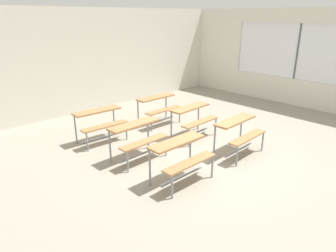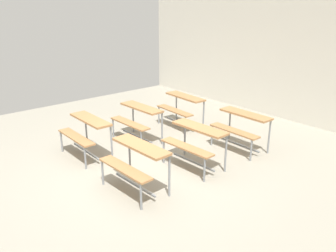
% 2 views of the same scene
% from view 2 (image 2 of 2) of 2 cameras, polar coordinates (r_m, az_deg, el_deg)
% --- Properties ---
extents(ground, '(10.00, 9.00, 0.05)m').
position_cam_2_polar(ground, '(6.30, -4.00, -7.31)').
color(ground, gray).
extents(wall_back, '(10.00, 0.12, 3.00)m').
position_cam_2_polar(wall_back, '(9.13, 19.40, 10.22)').
color(wall_back, silver).
rests_on(wall_back, ground).
extents(desk_bench_r0c0, '(1.11, 0.60, 0.74)m').
position_cam_2_polar(desk_bench_r0c0, '(6.78, -13.33, -0.39)').
color(desk_bench_r0c0, '#A87547').
rests_on(desk_bench_r0c0, ground).
extents(desk_bench_r0c1, '(1.12, 0.63, 0.74)m').
position_cam_2_polar(desk_bench_r0c1, '(5.42, -5.34, -5.13)').
color(desk_bench_r0c1, '#A87547').
rests_on(desk_bench_r0c1, ground).
extents(desk_bench_r1c0, '(1.12, 0.62, 0.74)m').
position_cam_2_polar(desk_bench_r1c0, '(7.38, -5.01, 1.72)').
color(desk_bench_r1c0, '#A87547').
rests_on(desk_bench_r1c0, ground).
extents(desk_bench_r1c1, '(1.12, 0.63, 0.74)m').
position_cam_2_polar(desk_bench_r1c1, '(6.17, 4.48, -1.92)').
color(desk_bench_r1c1, '#A87547').
rests_on(desk_bench_r1c1, ground).
extents(desk_bench_r2c0, '(1.13, 0.65, 0.74)m').
position_cam_2_polar(desk_bench_r2c0, '(8.21, 2.23, 3.66)').
color(desk_bench_r2c0, '#A87547').
rests_on(desk_bench_r2c0, ground).
extents(desk_bench_r2c1, '(1.11, 0.60, 0.74)m').
position_cam_2_polar(desk_bench_r2c1, '(7.07, 11.94, 0.55)').
color(desk_bench_r2c1, '#A87547').
rests_on(desk_bench_r2c1, ground).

